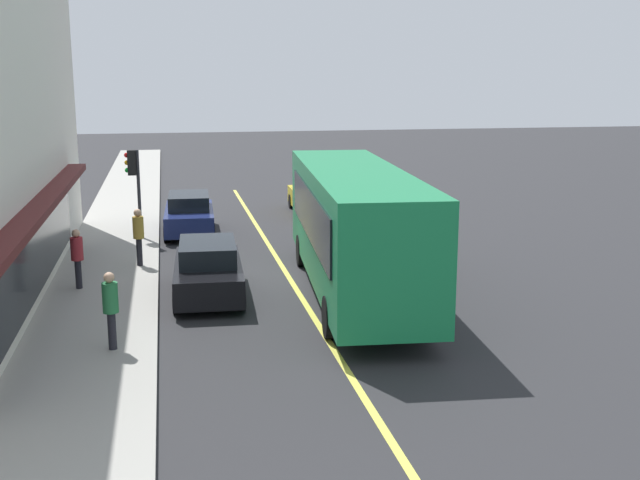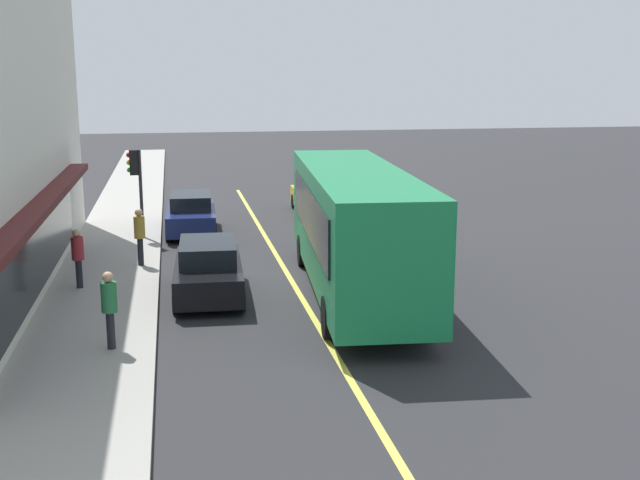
{
  "view_description": "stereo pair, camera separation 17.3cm",
  "coord_description": "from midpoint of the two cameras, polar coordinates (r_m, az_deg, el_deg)",
  "views": [
    {
      "loc": [
        -23.02,
        3.53,
        6.04
      ],
      "look_at": [
        -2.61,
        -0.52,
        1.6
      ],
      "focal_mm": 43.93,
      "sensor_mm": 36.0,
      "label": 1
    },
    {
      "loc": [
        -23.05,
        3.36,
        6.04
      ],
      "look_at": [
        -2.61,
        -0.52,
        1.6
      ],
      "focal_mm": 43.93,
      "sensor_mm": 36.0,
      "label": 2
    }
  ],
  "objects": [
    {
      "name": "car_navy",
      "position": [
        30.44,
        -9.2,
        1.87
      ],
      "size": [
        4.37,
        1.99,
        1.52
      ],
      "color": "navy",
      "rests_on": "ground"
    },
    {
      "name": "car_black",
      "position": [
        21.73,
        -7.92,
        -2.18
      ],
      "size": [
        4.38,
        2.02,
        1.52
      ],
      "color": "black",
      "rests_on": "ground"
    },
    {
      "name": "ground",
      "position": [
        24.06,
        -2.17,
        -2.5
      ],
      "size": [
        120.0,
        120.0,
        0.0
      ],
      "primitive_type": "plane",
      "color": "#28282B"
    },
    {
      "name": "pedestrian_mid_block",
      "position": [
        24.92,
        -12.81,
        0.63
      ],
      "size": [
        0.34,
        0.34,
        1.8
      ],
      "color": "black",
      "rests_on": "sidewalk"
    },
    {
      "name": "lane_centre_stripe",
      "position": [
        24.06,
        -2.17,
        -2.49
      ],
      "size": [
        36.0,
        0.16,
        0.01
      ],
      "primitive_type": "cube",
      "color": "#D8D14C",
      "rests_on": "ground"
    },
    {
      "name": "pedestrian_waiting",
      "position": [
        22.73,
        -17.02,
        -0.89
      ],
      "size": [
        0.34,
        0.34,
        1.68
      ],
      "color": "black",
      "rests_on": "sidewalk"
    },
    {
      "name": "bus",
      "position": [
        21.43,
        2.77,
        1.13
      ],
      "size": [
        11.29,
        3.36,
        3.5
      ],
      "color": "#197F47",
      "rests_on": "ground"
    },
    {
      "name": "traffic_light",
      "position": [
        29.08,
        -13.12,
        4.81
      ],
      "size": [
        0.3,
        0.52,
        3.2
      ],
      "color": "#2D2D33",
      "rests_on": "sidewalk"
    },
    {
      "name": "car_yellow",
      "position": [
        34.47,
        -0.1,
        3.21
      ],
      "size": [
        4.34,
        1.94,
        1.52
      ],
      "color": "yellow",
      "rests_on": "ground"
    },
    {
      "name": "pedestrian_at_corner",
      "position": [
        17.51,
        -14.83,
        -4.44
      ],
      "size": [
        0.34,
        0.34,
        1.73
      ],
      "color": "black",
      "rests_on": "sidewalk"
    },
    {
      "name": "sidewalk",
      "position": [
        23.87,
        -15.08,
        -2.85
      ],
      "size": [
        80.0,
        3.04,
        0.15
      ],
      "primitive_type": "cube",
      "color": "#9E9B93",
      "rests_on": "ground"
    }
  ]
}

